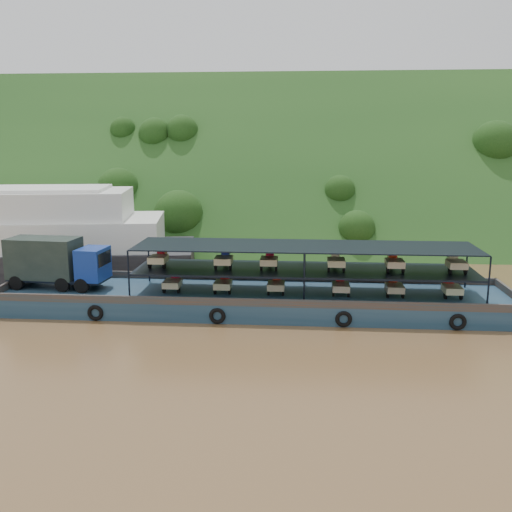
{
  "coord_description": "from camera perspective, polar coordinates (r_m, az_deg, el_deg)",
  "views": [
    {
      "loc": [
        1.31,
        -37.75,
        11.7
      ],
      "look_at": [
        -2.0,
        3.0,
        3.2
      ],
      "focal_mm": 40.0,
      "sensor_mm": 36.0,
      "label": 1
    }
  ],
  "objects": [
    {
      "name": "ground",
      "position": [
        39.55,
        2.55,
        -5.48
      ],
      "size": [
        160.0,
        160.0,
        0.0
      ],
      "primitive_type": "plane",
      "color": "brown",
      "rests_on": "ground"
    },
    {
      "name": "hillside",
      "position": [
        74.69,
        3.59,
        2.71
      ],
      "size": [
        140.0,
        39.6,
        39.6
      ],
      "primitive_type": "cube",
      "rotation": [
        0.79,
        0.0,
        0.0
      ],
      "color": "#193D16",
      "rests_on": "ground"
    },
    {
      "name": "cargo_barge",
      "position": [
        39.75,
        -2.32,
        -3.6
      ],
      "size": [
        35.0,
        7.18,
        4.77
      ],
      "color": "#132E44",
      "rests_on": "ground"
    }
  ]
}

